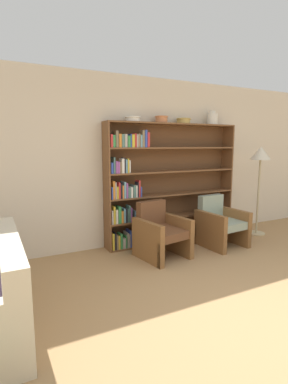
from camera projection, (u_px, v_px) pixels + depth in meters
The scene contains 10 objects.
ground_plane at pixel (277, 318), 2.90m from camera, with size 24.00×24.00×0.00m, color #A87F51.
wall_back at pixel (147, 162), 5.08m from camera, with size 12.00×0.06×2.75m.
bookshelf at pixel (160, 185), 5.05m from camera, with size 2.42×0.30×2.01m.
bowl_slate at pixel (133, 119), 4.64m from camera, with size 0.25×0.25×0.08m.
bowl_terracotta at pixel (161, 119), 4.87m from camera, with size 0.22×0.22×0.11m.
bowl_copper at pixel (183, 121), 5.07m from camera, with size 0.25×0.25×0.09m.
vase_tall at pixel (212, 119), 5.33m from camera, with size 0.19×0.19×0.24m.
armchair_leather at pixel (160, 232), 4.46m from camera, with size 0.74×0.77×0.81m.
armchair_cushioned at pixel (220, 223), 4.97m from camera, with size 0.70×0.73×0.81m.
floor_lamp at pixel (260, 160), 5.45m from camera, with size 0.36×0.36×1.63m.
Camera 1 is at (-2.35, -1.80, 1.66)m, focal length 28.00 mm.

